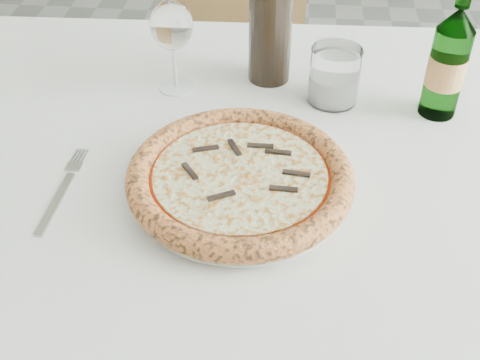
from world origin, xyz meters
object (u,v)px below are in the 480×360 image
Objects in this scene: wine_glass at (172,28)px; beer_bottle at (448,63)px; dining_table at (246,188)px; chair_far at (240,42)px; tumbler at (334,79)px; plate at (240,186)px; pizza at (240,177)px; wine_bottle at (271,10)px.

wine_glass is 0.70× the size of beer_bottle.
chair_far reaches higher than dining_table.
tumbler is (0.28, -0.01, -0.08)m from wine_glass.
plate is 0.41m from beer_bottle.
wine_bottle reaches higher than pizza.
wine_glass reaches higher than pizza.
wine_bottle is at bearing 86.36° from plate.
wine_glass is (-0.15, 0.17, 0.20)m from dining_table.
dining_table is at bearing 90.00° from plate.
dining_table is 16.11× the size of tumbler.
wine_glass is at bearing 129.93° from dining_table.
dining_table is at bearing 90.00° from pizza.
beer_bottle is (0.46, -0.03, -0.02)m from wine_glass.
dining_table is 0.13m from plate.
beer_bottle is (0.18, -0.02, 0.05)m from tumbler.
beer_bottle reaches higher than tumbler.
pizza is 1.37× the size of beer_bottle.
beer_bottle is at bearing -16.53° from wine_bottle.
chair_far is 2.95× the size of wine_bottle.
tumbler is at bearing 49.76° from dining_table.
pizza is at bearing -62.01° from wine_glass.
chair_far is 0.85m from beer_bottle.
wine_glass is at bearing 117.99° from plate.
chair_far is 2.82× the size of pizza.
tumbler is at bearing 62.29° from pizza.
pizza is at bearing -93.65° from wine_bottle.
beer_bottle is (0.32, 0.24, 0.07)m from pizza.
plate is (0.09, -0.91, 0.23)m from chair_far.
chair_far is 3.05× the size of plate.
dining_table is 6.62× the size of beer_bottle.
tumbler is (0.14, 0.26, 0.03)m from plate.
wine_bottle reaches higher than chair_far.
dining_table is at bearing -50.07° from wine_glass.
wine_bottle is (0.02, 0.33, 0.11)m from pizza.
pizza is at bearing -84.10° from chair_far.
tumbler reaches higher than pizza.
chair_far is at bearing 85.28° from wine_glass.
tumbler is 0.16m from wine_bottle.
chair_far is at bearing 96.62° from dining_table.
wine_bottle is at bearing -78.78° from chair_far.
plate reaches higher than dining_table.
beer_bottle is at bearing -7.26° from tumbler.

